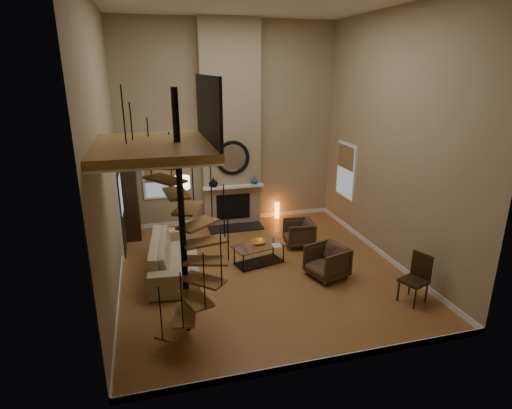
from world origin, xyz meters
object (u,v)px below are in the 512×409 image
object	(u,v)px
hutch	(130,202)
armchair_near	(301,233)
sofa	(174,255)
coffee_table	(259,252)
armchair_far	(330,261)
floor_lamp	(182,188)
accent_lamp	(277,210)
side_chair	(417,276)

from	to	relation	value
hutch	armchair_near	size ratio (longest dim) A/B	2.83
sofa	coffee_table	world-z (taller)	sofa
sofa	coffee_table	distance (m)	1.90
armchair_far	floor_lamp	distance (m)	4.08
sofa	accent_lamp	size ratio (longest dim) A/B	5.53
sofa	coffee_table	size ratio (longest dim) A/B	1.98
armchair_near	accent_lamp	distance (m)	2.08
armchair_far	side_chair	bearing A→B (deg)	24.07
sofa	floor_lamp	size ratio (longest dim) A/B	1.50
hutch	side_chair	bearing A→B (deg)	-42.19
armchair_far	accent_lamp	xyz separation A→B (m)	(0.02, 3.72, -0.10)
armchair_near	side_chair	xyz separation A→B (m)	(1.18, -2.98, 0.17)
hutch	floor_lamp	bearing A→B (deg)	-26.55
accent_lamp	side_chair	xyz separation A→B (m)	(1.15, -5.06, 0.28)
sofa	floor_lamp	bearing A→B (deg)	-7.78
sofa	armchair_near	bearing A→B (deg)	-74.59
armchair_far	hutch	bearing A→B (deg)	-147.13
floor_lamp	side_chair	xyz separation A→B (m)	(3.96, -4.13, -0.89)
coffee_table	side_chair	bearing A→B (deg)	-43.05
armchair_near	coffee_table	xyz separation A→B (m)	(-1.29, -0.68, -0.07)
sofa	armchair_far	xyz separation A→B (m)	(3.19, -1.09, -0.04)
coffee_table	floor_lamp	bearing A→B (deg)	129.38
hutch	sofa	xyz separation A→B (m)	(0.91, -2.36, -0.55)
hutch	side_chair	distance (m)	7.13
armchair_far	armchair_near	bearing A→B (deg)	163.17
armchair_far	side_chair	size ratio (longest dim) A/B	0.80
hutch	armchair_far	distance (m)	5.39
floor_lamp	side_chair	size ratio (longest dim) A/B	1.78
hutch	side_chair	world-z (taller)	hutch
side_chair	armchair_near	bearing A→B (deg)	111.61
side_chair	armchair_far	bearing A→B (deg)	131.20
hutch	accent_lamp	xyz separation A→B (m)	(4.13, 0.28, -0.70)
sofa	armchair_near	size ratio (longest dim) A/B	3.61
coffee_table	side_chair	world-z (taller)	side_chair
armchair_far	side_chair	distance (m)	1.79
hutch	accent_lamp	distance (m)	4.19
armchair_far	accent_lamp	world-z (taller)	armchair_far
hutch	sofa	size ratio (longest dim) A/B	0.78
armchair_far	floor_lamp	world-z (taller)	floor_lamp
side_chair	coffee_table	bearing A→B (deg)	136.95
hutch	floor_lamp	xyz separation A→B (m)	(1.31, -0.66, 0.46)
sofa	coffee_table	bearing A→B (deg)	-88.13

